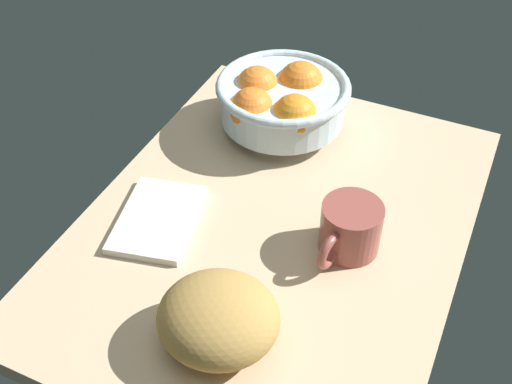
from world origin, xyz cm
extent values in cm
cube|color=#D1B18C|center=(0.00, 0.00, -1.50)|extent=(72.59, 54.52, 3.00)
cylinder|color=silver|center=(-21.91, -8.08, 1.22)|extent=(8.65, 8.65, 2.43)
cylinder|color=silver|center=(-21.91, -8.08, 5.59)|extent=(21.16, 21.16, 6.32)
torus|color=silver|center=(-21.91, -8.08, 8.75)|extent=(22.76, 22.76, 1.60)
sphere|color=orange|center=(-21.68, -12.74, 7.25)|extent=(7.68, 7.68, 7.68)
sphere|color=orange|center=(-16.60, -3.82, 7.24)|extent=(7.62, 7.62, 7.62)
sphere|color=orange|center=(-25.72, -6.44, 7.32)|extent=(8.09, 8.09, 8.09)
sphere|color=orange|center=(-15.56, -10.92, 7.22)|extent=(7.50, 7.50, 7.50)
ellipsoid|color=#B28845|center=(21.98, 2.00, 4.40)|extent=(17.28, 18.01, 8.79)
cube|color=silver|center=(7.22, -15.83, 0.63)|extent=(17.93, 14.15, 1.25)
cylinder|color=#974A42|center=(-0.02, 11.55, 3.80)|extent=(8.68, 8.68, 7.60)
torus|color=#974A42|center=(5.40, 10.43, 3.80)|extent=(5.58, 2.28, 5.45)
camera|label=1|loc=(63.24, 25.94, 68.57)|focal=45.42mm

